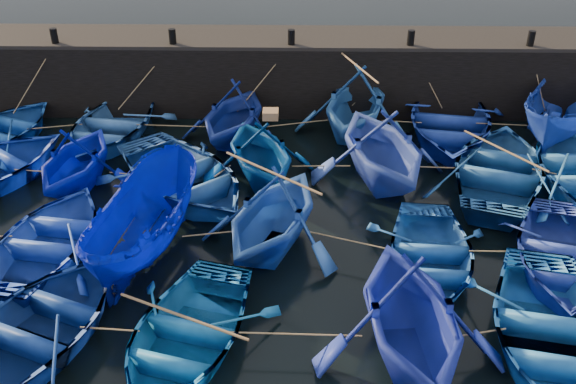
{
  "coord_description": "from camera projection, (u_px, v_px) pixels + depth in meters",
  "views": [
    {
      "loc": [
        0.25,
        -11.41,
        9.68
      ],
      "look_at": [
        0.0,
        3.2,
        0.7
      ],
      "focal_mm": 40.0,
      "sensor_mm": 36.0,
      "label": 1
    }
  ],
  "objects": [
    {
      "name": "ground",
      "position": [
        286.0,
        290.0,
        14.79
      ],
      "size": [
        120.0,
        120.0,
        0.0
      ],
      "primitive_type": "plane",
      "color": "black",
      "rests_on": "ground"
    },
    {
      "name": "quay_wall",
      "position": [
        292.0,
        73.0,
        23.08
      ],
      "size": [
        26.0,
        2.5,
        2.5
      ],
      "primitive_type": "cube",
      "color": "black",
      "rests_on": "ground"
    },
    {
      "name": "quay_top",
      "position": [
        292.0,
        38.0,
        22.4
      ],
      "size": [
        26.0,
        2.5,
        0.12
      ],
      "primitive_type": "cube",
      "color": "black",
      "rests_on": "quay_wall"
    },
    {
      "name": "bollard_0",
      "position": [
        54.0,
        36.0,
        21.58
      ],
      "size": [
        0.24,
        0.24,
        0.5
      ],
      "primitive_type": "cylinder",
      "color": "black",
      "rests_on": "quay_top"
    },
    {
      "name": "bollard_1",
      "position": [
        172.0,
        36.0,
        21.53
      ],
      "size": [
        0.24,
        0.24,
        0.5
      ],
      "primitive_type": "cylinder",
      "color": "black",
      "rests_on": "quay_top"
    },
    {
      "name": "bollard_2",
      "position": [
        291.0,
        37.0,
        21.47
      ],
      "size": [
        0.24,
        0.24,
        0.5
      ],
      "primitive_type": "cylinder",
      "color": "black",
      "rests_on": "quay_top"
    },
    {
      "name": "bollard_3",
      "position": [
        411.0,
        38.0,
        21.41
      ],
      "size": [
        0.24,
        0.24,
        0.5
      ],
      "primitive_type": "cylinder",
      "color": "black",
      "rests_on": "quay_top"
    },
    {
      "name": "bollard_4",
      "position": [
        531.0,
        38.0,
        21.35
      ],
      "size": [
        0.24,
        0.24,
        0.5
      ],
      "primitive_type": "cylinder",
      "color": "black",
      "rests_on": "quay_top"
    },
    {
      "name": "boat_0",
      "position": [
        0.0,
        131.0,
        20.8
      ],
      "size": [
        4.83,
        5.55,
        0.96
      ],
      "primitive_type": "imported",
      "rotation": [
        0.0,
        0.0,
        2.76
      ],
      "color": "#1449A2",
      "rests_on": "ground"
    },
    {
      "name": "boat_1",
      "position": [
        110.0,
        126.0,
        21.07
      ],
      "size": [
        4.29,
        5.43,
        1.02
      ],
      "primitive_type": "imported",
      "rotation": [
        0.0,
        0.0,
        -0.17
      ],
      "color": "#2E60AD",
      "rests_on": "ground"
    },
    {
      "name": "boat_2",
      "position": [
        233.0,
        113.0,
        20.63
      ],
      "size": [
        4.35,
        4.73,
        2.09
      ],
      "primitive_type": "imported",
      "rotation": [
        0.0,
        0.0,
        -0.27
      ],
      "color": "navy",
      "rests_on": "ground"
    },
    {
      "name": "boat_3",
      "position": [
        356.0,
        102.0,
        20.99
      ],
      "size": [
        4.99,
        5.43,
        2.4
      ],
      "primitive_type": "imported",
      "rotation": [
        0.0,
        0.0,
        -0.26
      ],
      "color": "blue",
      "rests_on": "ground"
    },
    {
      "name": "boat_4",
      "position": [
        449.0,
        122.0,
        21.13
      ],
      "size": [
        4.96,
        6.27,
        1.17
      ],
      "primitive_type": "imported",
      "rotation": [
        0.0,
        0.0,
        -0.18
      ],
      "color": "navy",
      "rests_on": "ground"
    },
    {
      "name": "boat_5",
      "position": [
        560.0,
        113.0,
        20.74
      ],
      "size": [
        4.23,
        5.45,
        1.99
      ],
      "primitive_type": "imported",
      "rotation": [
        0.0,
        0.0,
        -0.51
      ],
      "color": "#1A399C",
      "rests_on": "ground"
    },
    {
      "name": "boat_7",
      "position": [
        76.0,
        159.0,
        18.14
      ],
      "size": [
        3.75,
        4.19,
        1.98
      ],
      "primitive_type": "imported",
      "rotation": [
        0.0,
        0.0,
        3.0
      ],
      "color": "#000FA4",
      "rests_on": "ground"
    },
    {
      "name": "boat_8",
      "position": [
        183.0,
        176.0,
        18.16
      ],
      "size": [
        6.37,
        6.57,
        1.11
      ],
      "primitive_type": "imported",
      "rotation": [
        0.0,
        0.0,
        0.69
      ],
      "color": "#235391",
      "rests_on": "ground"
    },
    {
      "name": "boat_9",
      "position": [
        261.0,
        151.0,
        18.42
      ],
      "size": [
        4.53,
        4.86,
        2.08
      ],
      "primitive_type": "imported",
      "rotation": [
        0.0,
        0.0,
        3.48
      ],
      "color": "navy",
      "rests_on": "ground"
    },
    {
      "name": "boat_10",
      "position": [
        383.0,
        145.0,
        18.3
      ],
      "size": [
        5.14,
        5.6,
        2.48
      ],
      "primitive_type": "imported",
      "rotation": [
        0.0,
        0.0,
        3.4
      ],
      "color": "#2F4AB9",
      "rests_on": "ground"
    },
    {
      "name": "boat_11",
      "position": [
        501.0,
        168.0,
        18.52
      ],
      "size": [
        5.44,
        6.4,
        1.13
      ],
      "primitive_type": "imported",
      "rotation": [
        0.0,
        0.0,
        2.81
      ],
      "color": "navy",
      "rests_on": "ground"
    },
    {
      "name": "boat_14",
      "position": [
        49.0,
        239.0,
        15.7
      ],
      "size": [
        3.93,
        5.03,
        0.95
      ],
      "primitive_type": "imported",
      "rotation": [
        0.0,
        0.0,
        2.99
      ],
      "color": "blue",
      "rests_on": "ground"
    },
    {
      "name": "boat_15",
      "position": [
        143.0,
        223.0,
        15.47
      ],
      "size": [
        2.84,
        5.2,
        1.9
      ],
      "primitive_type": "imported",
      "rotation": [
        0.0,
        0.0,
        2.93
      ],
      "color": "#000F91",
      "rests_on": "ground"
    },
    {
      "name": "boat_16",
      "position": [
        273.0,
        213.0,
        15.56
      ],
      "size": [
        4.91,
        5.23,
        2.2
      ],
      "primitive_type": "imported",
      "rotation": [
        0.0,
        0.0,
        -0.39
      ],
      "color": "#2150B4",
      "rests_on": "ground"
    },
    {
      "name": "boat_17",
      "position": [
        431.0,
        254.0,
        15.24
      ],
      "size": [
        3.34,
        4.45,
        0.87
      ],
      "primitive_type": "imported",
      "rotation": [
        0.0,
        0.0,
        -0.08
      ],
      "color": "#184E9D",
      "rests_on": "ground"
    },
    {
      "name": "boat_18",
      "position": [
        562.0,
        255.0,
        15.16
      ],
      "size": [
        4.44,
        5.35,
        0.96
      ],
      "primitive_type": "imported",
      "rotation": [
        0.0,
        0.0,
        -0.27
      ],
      "color": "navy",
      "rests_on": "ground"
    },
    {
      "name": "boat_21",
      "position": [
        36.0,
        328.0,
        13.01
      ],
      "size": [
        5.19,
        5.96,
        1.03
      ],
      "primitive_type": "imported",
      "rotation": [
        0.0,
        0.0,
        2.75
      ],
      "color": "navy",
      "rests_on": "ground"
    },
    {
      "name": "boat_22",
      "position": [
        184.0,
        335.0,
        12.91
      ],
      "size": [
        4.29,
        5.2,
        0.94
      ],
      "primitive_type": "imported",
      "rotation": [
        0.0,
        0.0,
        -0.26
      ],
      "color": "#1161AC",
      "rests_on": "ground"
    },
    {
      "name": "boat_23",
      "position": [
        410.0,
        313.0,
        12.42
      ],
      "size": [
        4.24,
        4.79,
        2.34
      ],
      "primitive_type": "imported",
      "rotation": [
        0.0,
        0.0,
        0.1
      ],
      "color": "#1A2BA1",
      "rests_on": "ground"
    },
    {
      "name": "boat_24",
      "position": [
        550.0,
        330.0,
        12.94
      ],
      "size": [
        4.56,
        5.69,
        1.05
      ],
      "primitive_type": "imported",
      "rotation": [
        0.0,
        0.0,
        -0.2
      ],
      "color": "blue",
      "rests_on": "ground"
    },
    {
      "name": "wooden_crate",
      "position": [
        271.0,
        114.0,
        17.81
      ],
      "size": [
        0.44,
        0.43,
        0.24
      ],
      "primitive_type": "cube",
      "color": "olive",
      "rests_on": "boat_9"
    },
    {
      "name": "mooring_ropes",
      "position": [
        278.0,
        154.0,
        18.56
      ],
      "size": [
        18.21,
        11.56,
        2.1
      ],
      "color": "tan",
      "rests_on": "ground"
    },
    {
      "name": "loose_oars",
      "position": [
        345.0,
        161.0,
        16.54
      ],
      "size": [
        10.39,
        12.09,
        1.53
      ],
      "color": "#99724C",
      "rests_on": "ground"
    }
  ]
}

